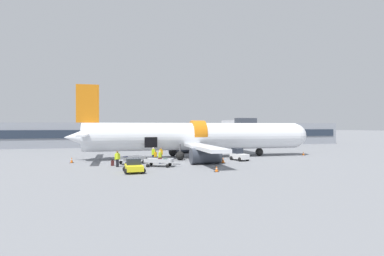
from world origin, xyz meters
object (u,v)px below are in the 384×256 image
baggage_cart_loading (132,160)px  suitcase_on_tarmac_upright (113,163)px  baggage_cart_queued (160,162)px  ground_crew_supervisor (161,154)px  baggage_tug_mid (134,166)px  airplane (195,137)px  baggage_tug_lead (239,155)px  ground_crew_driver (160,157)px  ground_crew_loader_a (155,156)px  ground_crew_loader_b (117,158)px  ground_crew_helper (153,154)px

baggage_cart_loading → suitcase_on_tarmac_upright: baggage_cart_loading is taller
baggage_cart_queued → ground_crew_supervisor: 5.99m
baggage_tug_mid → baggage_cart_queued: (3.18, 3.55, -0.10)m
airplane → baggage_tug_lead: (4.79, -4.92, -2.33)m
baggage_tug_lead → suitcase_on_tarmac_upright: (-16.41, -1.45, -0.38)m
ground_crew_supervisor → suitcase_on_tarmac_upright: ground_crew_supervisor is taller
ground_crew_driver → ground_crew_supervisor: size_ratio=0.93×
baggage_cart_queued → airplane: bearing=53.1°
baggage_cart_loading → airplane: bearing=28.8°
ground_crew_loader_a → baggage_cart_loading: bearing=-169.4°
baggage_tug_lead → ground_crew_loader_b: bearing=-170.7°
ground_crew_loader_a → ground_crew_driver: 1.22m
ground_crew_supervisor → baggage_tug_lead: bearing=-13.2°
suitcase_on_tarmac_upright → ground_crew_driver: bearing=6.5°
baggage_tug_lead → baggage_cart_loading: bearing=-179.1°
airplane → ground_crew_loader_a: 8.17m
ground_crew_loader_b → suitcase_on_tarmac_upright: 1.43m
baggage_cart_loading → baggage_cart_queued: (3.00, -3.31, 0.01)m
ground_crew_loader_b → ground_crew_supervisor: bearing=41.3°
baggage_cart_loading → ground_crew_supervisor: 4.73m
baggage_cart_loading → ground_crew_supervisor: (3.93, 2.60, 0.43)m
baggage_tug_mid → ground_crew_loader_a: ground_crew_loader_a is taller
ground_crew_driver → suitcase_on_tarmac_upright: bearing=-173.5°
ground_crew_loader_a → airplane: bearing=35.7°
baggage_cart_loading → baggage_cart_queued: size_ratio=0.98×
ground_crew_loader_a → ground_crew_helper: ground_crew_helper is taller
baggage_cart_queued → ground_crew_loader_a: 3.87m
suitcase_on_tarmac_upright → ground_crew_loader_a: bearing=18.9°
baggage_tug_mid → baggage_cart_queued: 4.77m
airplane → baggage_cart_queued: bearing=-126.9°
ground_crew_helper → baggage_cart_queued: bearing=-87.9°
ground_crew_helper → ground_crew_loader_b: bearing=-138.6°
baggage_tug_lead → ground_crew_supervisor: 10.47m
ground_crew_loader_a → suitcase_on_tarmac_upright: (-5.23, -1.79, -0.50)m
baggage_tug_lead → ground_crew_supervisor: (-10.19, 2.38, 0.23)m
baggage_tug_mid → ground_crew_loader_a: (3.13, 7.41, 0.21)m
baggage_tug_lead → ground_crew_loader_b: (-15.87, -2.61, 0.27)m
baggage_tug_mid → suitcase_on_tarmac_upright: baggage_tug_mid is taller
airplane → ground_crew_driver: airplane is taller
baggage_cart_loading → ground_crew_driver: 3.43m
airplane → suitcase_on_tarmac_upright: (-11.62, -6.37, -2.71)m
baggage_tug_lead → ground_crew_helper: size_ratio=1.60×
baggage_tug_mid → baggage_cart_queued: baggage_tug_mid is taller
baggage_cart_queued → suitcase_on_tarmac_upright: 5.68m
baggage_tug_lead → ground_crew_supervisor: bearing=166.8°
ground_crew_loader_b → suitcase_on_tarmac_upright: bearing=115.0°
ground_crew_loader_a → ground_crew_supervisor: 2.27m
airplane → ground_crew_supervisor: (-5.40, -2.54, -2.10)m
baggage_tug_mid → ground_crew_helper: (3.00, 8.47, 0.37)m
baggage_tug_mid → ground_crew_helper: ground_crew_helper is taller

